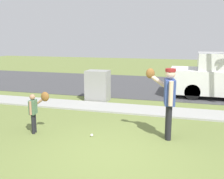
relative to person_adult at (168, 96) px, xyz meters
The scene contains 7 objects.
ground_plane 2.73m from the person_adult, 114.56° to the left, with size 48.00×48.00×0.00m, color olive.
sidewalk_strip 2.80m from the person_adult, 113.64° to the left, with size 36.00×1.20×0.06m, color #A3A39E.
road_surface 7.52m from the person_adult, 98.01° to the left, with size 36.00×6.80×0.02m, color #424244.
person_adult is the anchor object (origin of this frame).
person_child 3.42m from the person_adult, behind, with size 0.47×0.48×1.10m.
baseball 2.18m from the person_adult, 167.28° to the right, with size 0.07×0.07×0.07m, color white.
utility_cabinet 4.56m from the person_adult, 131.62° to the left, with size 0.90×0.69×1.23m, color gray.
Camera 1 is at (1.47, -5.17, 2.49)m, focal length 41.97 mm.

